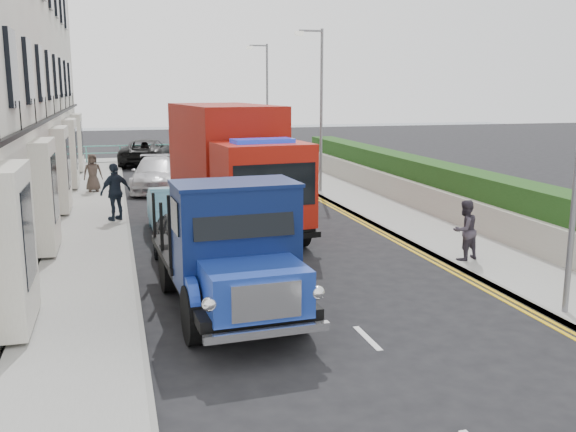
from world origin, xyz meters
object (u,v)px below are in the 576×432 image
object	(u,v)px
lamp_near	(576,119)
lamp_far	(265,98)
lamp_mid	(319,101)
red_lorry	(232,164)
bedford_lorry	(234,258)
parked_car_front	(190,241)

from	to	relation	value
lamp_near	lamp_far	world-z (taller)	same
lamp_mid	red_lorry	bearing A→B (deg)	-129.16
lamp_far	red_lorry	xyz separation A→B (m)	(-4.88, -15.99, -1.85)
bedford_lorry	lamp_far	bearing A→B (deg)	72.16
lamp_near	lamp_mid	distance (m)	16.00
lamp_near	red_lorry	xyz separation A→B (m)	(-4.88, 10.01, -1.85)
bedford_lorry	parked_car_front	distance (m)	3.98
lamp_far	parked_car_front	distance (m)	21.79
red_lorry	parked_car_front	xyz separation A→B (m)	(-1.91, -4.45, -1.42)
parked_car_front	lamp_mid	bearing A→B (deg)	55.88
red_lorry	lamp_mid	bearing A→B (deg)	44.77
lamp_far	bedford_lorry	distance (m)	25.34
lamp_far	lamp_mid	bearing A→B (deg)	-90.00
lamp_mid	red_lorry	size ratio (longest dim) A/B	0.88
bedford_lorry	red_lorry	xyz separation A→B (m)	(1.50, 8.37, 0.87)
red_lorry	parked_car_front	bearing A→B (deg)	-119.31
lamp_near	red_lorry	size ratio (longest dim) A/B	0.88
lamp_far	bedford_lorry	xyz separation A→B (m)	(-6.38, -24.37, -2.72)
bedford_lorry	red_lorry	distance (m)	8.55
red_lorry	parked_car_front	distance (m)	5.05
bedford_lorry	parked_car_front	world-z (taller)	bedford_lorry
lamp_mid	parked_car_front	world-z (taller)	lamp_mid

